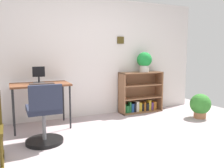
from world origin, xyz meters
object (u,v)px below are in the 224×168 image
keyboard (42,84)px  bookshelf_low (140,95)px  desk (40,87)px  potted_plant_on_shelf (144,61)px  office_chair (44,118)px  monitor (39,76)px  potted_plant_floor (200,105)px

keyboard → bookshelf_low: 2.14m
desk → potted_plant_on_shelf: size_ratio=2.27×
keyboard → office_chair: size_ratio=0.44×
bookshelf_low → potted_plant_on_shelf: bearing=-39.0°
desk → monitor: monitor is taller
bookshelf_low → potted_plant_floor: bookshelf_low is taller
potted_plant_floor → office_chair: bearing=-177.7°
monitor → bookshelf_low: monitor is taller
keyboard → bookshelf_low: (2.07, 0.36, -0.39)m
bookshelf_low → potted_plant_floor: 1.24m
monitor → bookshelf_low: 2.16m
keyboard → potted_plant_on_shelf: (2.14, 0.31, 0.33)m
monitor → keyboard: (0.02, -0.19, -0.11)m
desk → monitor: 0.20m
desk → bookshelf_low: (2.08, 0.25, -0.32)m
monitor → keyboard: 0.22m
potted_plant_floor → desk: bearing=166.9°
bookshelf_low → potted_plant_floor: (0.81, -0.92, -0.11)m
potted_plant_on_shelf → keyboard: bearing=-171.8°
desk → keyboard: size_ratio=2.49×
monitor → bookshelf_low: bearing=4.8°
desk → office_chair: bearing=-94.4°
desk → potted_plant_floor: bearing=-13.1°
keyboard → monitor: bearing=97.0°
keyboard → potted_plant_floor: bearing=-11.0°
office_chair → bookshelf_low: bearing=25.9°
office_chair → potted_plant_floor: size_ratio=1.81×
office_chair → bookshelf_low: (2.14, 1.04, -0.00)m
keyboard → desk: bearing=97.2°
potted_plant_on_shelf → potted_plant_floor: 1.42m
keyboard → potted_plant_on_shelf: potted_plant_on_shelf is taller
potted_plant_on_shelf → potted_plant_floor: size_ratio=0.88×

